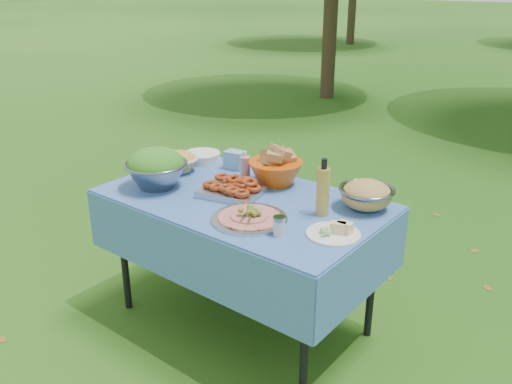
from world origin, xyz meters
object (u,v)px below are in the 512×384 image
oil_bottle (323,187)px  plate_stack (202,157)px  bread_bowl (276,167)px  pasta_bowl_steel (367,194)px  charcuterie_platter (249,212)px  picnic_table (243,262)px  salad_bowl (156,168)px

oil_bottle → plate_stack: bearing=167.4°
bread_bowl → pasta_bowl_steel: bread_bowl is taller
charcuterie_platter → bread_bowl: bearing=112.1°
pasta_bowl_steel → plate_stack: bearing=178.7°
plate_stack → bread_bowl: (0.59, -0.03, 0.07)m
oil_bottle → pasta_bowl_steel: bearing=57.4°
pasta_bowl_steel → bread_bowl: bearing=-179.1°
plate_stack → bread_bowl: bread_bowl is taller
picnic_table → bread_bowl: size_ratio=4.88×
bread_bowl → oil_bottle: (0.42, -0.19, 0.04)m
salad_bowl → oil_bottle: size_ratio=1.19×
salad_bowl → charcuterie_platter: salad_bowl is taller
plate_stack → charcuterie_platter: size_ratio=0.62×
salad_bowl → pasta_bowl_steel: 1.12m
plate_stack → pasta_bowl_steel: 1.14m
picnic_table → oil_bottle: 0.69m
salad_bowl → pasta_bowl_steel: bearing=23.6°
salad_bowl → bread_bowl: bearing=42.7°
oil_bottle → salad_bowl: bearing=-164.6°
picnic_table → charcuterie_platter: (0.20, -0.19, 0.42)m
plate_stack → charcuterie_platter: (0.78, -0.50, 0.01)m
picnic_table → bread_bowl: bearing=86.3°
picnic_table → salad_bowl: salad_bowl is taller
plate_stack → bread_bowl: bearing=-3.2°
salad_bowl → plate_stack: salad_bowl is taller
picnic_table → pasta_bowl_steel: (0.57, 0.28, 0.45)m
pasta_bowl_steel → oil_bottle: 0.25m
plate_stack → oil_bottle: size_ratio=0.80×
charcuterie_platter → salad_bowl: bearing=178.2°
plate_stack → pasta_bowl_steel: bearing=-1.3°
salad_bowl → charcuterie_platter: (0.67, -0.02, -0.07)m
charcuterie_platter → oil_bottle: bearing=48.9°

